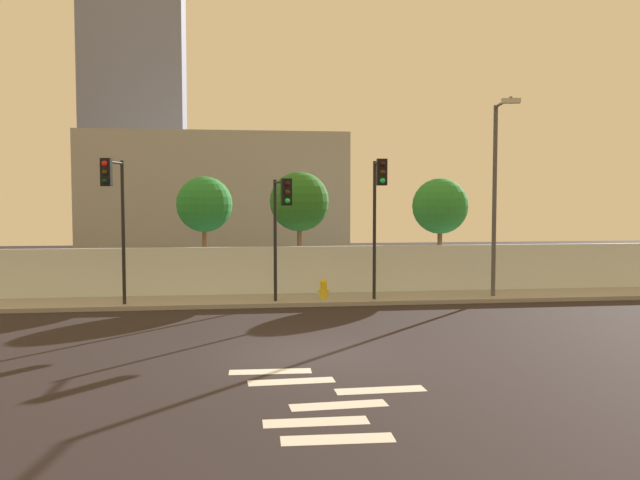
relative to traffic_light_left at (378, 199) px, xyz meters
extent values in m
plane|color=black|center=(-3.19, -6.81, -3.78)|extent=(80.00, 80.00, 0.00)
cube|color=gray|center=(-3.19, 1.39, -3.71)|extent=(36.00, 2.40, 0.15)
cube|color=silver|center=(-3.19, 2.68, -2.73)|extent=(36.00, 0.18, 1.80)
cube|color=silver|center=(-3.44, -12.61, -3.78)|extent=(1.81, 0.50, 0.01)
cube|color=silver|center=(-3.68, -11.76, -3.78)|extent=(1.80, 0.46, 0.01)
cube|color=silver|center=(-3.15, -10.91, -3.78)|extent=(1.82, 0.53, 0.01)
cube|color=silver|center=(-2.18, -10.06, -3.78)|extent=(1.81, 0.48, 0.01)
cube|color=silver|center=(-3.87, -9.21, -3.78)|extent=(1.81, 0.50, 0.01)
cube|color=silver|center=(-4.26, -8.36, -3.78)|extent=(1.82, 0.52, 0.01)
cylinder|color=black|center=(0.03, 0.74, -1.14)|extent=(0.12, 0.12, 4.98)
cylinder|color=black|center=(0.00, 0.04, 1.25)|extent=(0.13, 1.39, 0.08)
cube|color=black|center=(-0.02, -0.65, 0.90)|extent=(0.35, 0.21, 0.90)
sphere|color=black|center=(-0.03, -0.77, 1.17)|extent=(0.18, 0.18, 0.18)
sphere|color=#33260A|center=(-0.03, -0.77, 0.89)|extent=(0.18, 0.18, 0.18)
sphere|color=#19F24C|center=(-0.03, -0.77, 0.61)|extent=(0.18, 0.18, 0.18)
cylinder|color=black|center=(-8.77, 0.74, -1.16)|extent=(0.12, 0.12, 4.94)
cylinder|color=black|center=(-8.91, 0.08, 1.20)|extent=(0.37, 1.32, 0.08)
cube|color=black|center=(-9.06, -0.57, 0.85)|extent=(0.38, 0.27, 0.90)
sphere|color=red|center=(-9.08, -0.69, 1.12)|extent=(0.18, 0.18, 0.18)
sphere|color=#33260A|center=(-9.08, -0.69, 0.84)|extent=(0.18, 0.18, 0.18)
sphere|color=black|center=(-9.08, -0.69, 0.56)|extent=(0.18, 0.18, 0.18)
cylinder|color=black|center=(-3.55, 0.74, -1.48)|extent=(0.12, 0.12, 4.31)
cylinder|color=black|center=(-3.41, 0.02, 0.57)|extent=(0.36, 1.44, 0.08)
cube|color=black|center=(-3.27, -0.69, 0.22)|extent=(0.37, 0.26, 0.90)
sphere|color=black|center=(-3.24, -0.81, 0.49)|extent=(0.18, 0.18, 0.18)
sphere|color=#33260A|center=(-3.24, -0.81, 0.21)|extent=(0.18, 0.18, 0.18)
sphere|color=#19F24C|center=(-3.24, -0.81, -0.07)|extent=(0.18, 0.18, 0.18)
cylinder|color=#4C4C51|center=(4.61, 0.94, -0.10)|extent=(0.16, 0.16, 7.07)
cylinder|color=#4C4C51|center=(4.44, -0.12, 3.39)|extent=(0.44, 2.14, 0.10)
cube|color=beige|center=(4.28, -1.18, 3.29)|extent=(0.63, 0.33, 0.16)
cylinder|color=gold|center=(-1.79, 0.98, -3.35)|extent=(0.24, 0.24, 0.56)
sphere|color=gold|center=(-1.79, 0.98, -3.03)|extent=(0.26, 0.26, 0.26)
cylinder|color=gold|center=(-1.96, 0.98, -3.32)|extent=(0.10, 0.09, 0.09)
cylinder|color=gold|center=(-1.62, 0.98, -3.32)|extent=(0.10, 0.09, 0.09)
cylinder|color=brown|center=(-6.14, 4.07, -2.30)|extent=(0.19, 0.19, 2.96)
sphere|color=#268536|center=(-6.14, 4.07, -0.22)|extent=(2.21, 2.21, 2.21)
cylinder|color=brown|center=(-2.35, 4.07, -2.28)|extent=(0.20, 0.20, 3.01)
sphere|color=#287126|center=(-2.35, 4.07, -0.11)|extent=(2.41, 2.41, 2.41)
cylinder|color=brown|center=(3.54, 4.07, -2.36)|extent=(0.20, 0.20, 2.84)
sphere|color=#2C8A37|center=(3.54, 4.07, -0.30)|extent=(2.32, 2.32, 2.32)
cube|color=#9E9E9E|center=(-5.97, 16.68, -0.04)|extent=(14.86, 6.00, 7.48)
cube|color=slate|center=(-12.16, 28.68, 7.77)|extent=(7.30, 5.00, 23.09)
camera|label=1|loc=(-5.07, -22.75, 0.00)|focal=37.39mm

